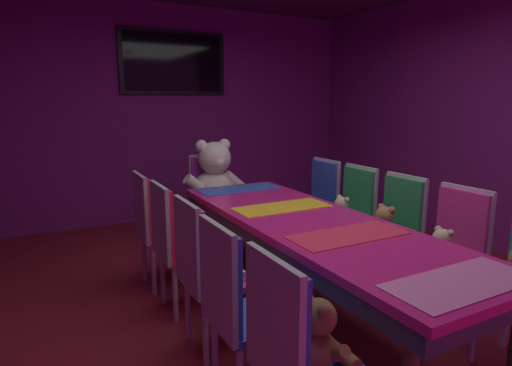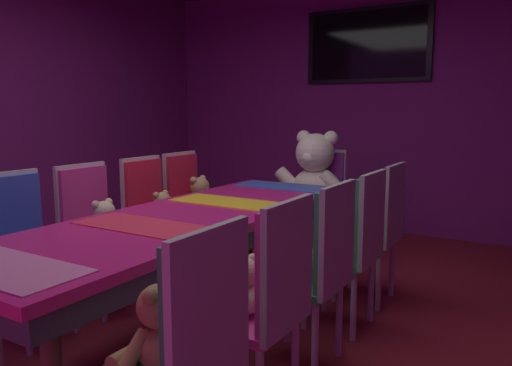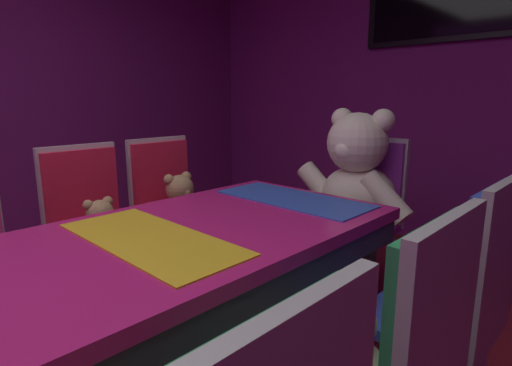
% 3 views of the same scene
% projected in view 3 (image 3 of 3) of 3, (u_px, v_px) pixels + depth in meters
% --- Properties ---
extents(wall_back, '(5.20, 0.12, 2.80)m').
position_uv_depth(wall_back, '(451.00, 75.00, 3.26)').
color(wall_back, '#721E72').
rests_on(wall_back, ground_plane).
extents(banquet_table, '(0.90, 2.80, 0.75)m').
position_uv_depth(banquet_table, '(30.00, 302.00, 1.15)').
color(banquet_table, '#C61E72').
rests_on(banquet_table, ground_plane).
extents(chair_left_3, '(0.42, 0.41, 0.98)m').
position_uv_depth(chair_left_3, '(89.00, 220.00, 2.13)').
color(chair_left_3, red).
rests_on(chair_left_3, ground_plane).
extents(teddy_left_3, '(0.22, 0.29, 0.27)m').
position_uv_depth(teddy_left_3, '(102.00, 229.00, 2.04)').
color(teddy_left_3, tan).
rests_on(teddy_left_3, chair_left_3).
extents(chair_left_4, '(0.42, 0.41, 0.98)m').
position_uv_depth(chair_left_4, '(167.00, 201.00, 2.51)').
color(chair_left_4, red).
rests_on(chair_left_4, ground_plane).
extents(teddy_left_4, '(0.27, 0.35, 0.33)m').
position_uv_depth(teddy_left_4, '(181.00, 205.00, 2.41)').
color(teddy_left_4, tan).
rests_on(teddy_left_4, chair_left_4).
extents(chair_right_3, '(0.42, 0.41, 0.98)m').
position_uv_depth(chair_right_3, '(401.00, 365.00, 0.97)').
color(chair_right_3, '#268C4C').
rests_on(chair_right_3, ground_plane).
extents(teddy_right_3, '(0.22, 0.28, 0.27)m').
position_uv_depth(teddy_right_3, '(348.00, 349.00, 1.07)').
color(teddy_right_3, beige).
rests_on(teddy_right_3, chair_right_3).
extents(chair_right_4, '(0.42, 0.41, 0.98)m').
position_uv_depth(chair_right_4, '(466.00, 293.00, 1.34)').
color(chair_right_4, '#2D47B2').
rests_on(chair_right_4, ground_plane).
extents(throne_chair, '(0.41, 0.42, 0.98)m').
position_uv_depth(throne_chair, '(368.00, 200.00, 2.54)').
color(throne_chair, purple).
rests_on(throne_chair, ground_plane).
extents(king_teddy_bear, '(0.75, 0.58, 0.70)m').
position_uv_depth(king_teddy_bear, '(355.00, 179.00, 2.38)').
color(king_teddy_bear, silver).
rests_on(king_teddy_bear, throne_chair).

